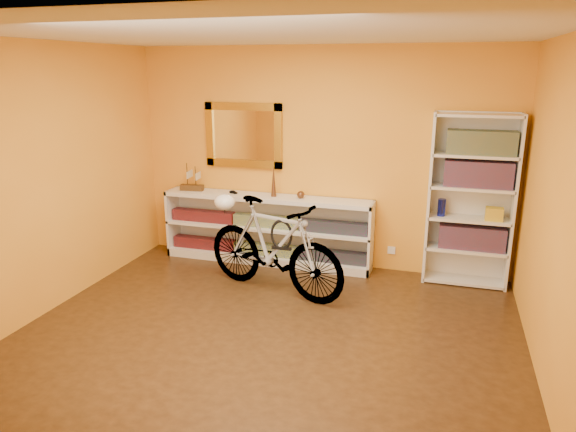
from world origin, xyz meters
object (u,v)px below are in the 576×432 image
(console_unit, at_px, (267,229))
(bookcase, at_px, (470,201))
(helmet, at_px, (224,202))
(bicycle, at_px, (274,247))

(console_unit, xyz_separation_m, bookcase, (2.34, 0.03, 0.52))
(console_unit, bearing_deg, helmet, -112.91)
(console_unit, height_order, bicycle, bicycle)
(console_unit, relative_size, bookcase, 1.37)
(bicycle, relative_size, helmet, 7.48)
(console_unit, xyz_separation_m, bicycle, (0.37, -0.84, 0.09))
(bookcase, bearing_deg, helmet, -165.71)
(helmet, bearing_deg, bookcase, 14.29)
(bicycle, xyz_separation_m, helmet, (-0.64, 0.20, 0.39))
(bookcase, relative_size, bicycle, 1.08)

